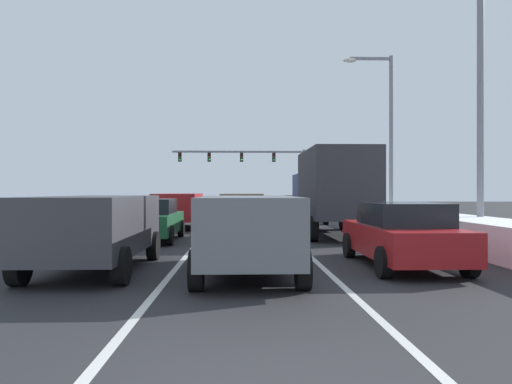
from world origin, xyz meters
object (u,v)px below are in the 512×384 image
Objects in this scene: sedan_black_center_lane_fourth at (243,208)px; traffic_light_gantry at (254,162)px; sedan_maroon_center_lane_second at (247,220)px; sedan_white_right_lane_third at (305,209)px; sedan_red_right_lane_nearest at (402,234)px; box_truck_right_lane_second at (332,188)px; suv_charcoal_left_lane_nearest at (97,226)px; suv_gray_center_lane_nearest at (248,227)px; sedan_green_left_lane_second at (151,220)px; suv_red_left_lane_third at (179,207)px; street_lamp_right_near at (471,82)px; suv_tan_center_lane_third at (241,207)px; sedan_navy_left_lane_fourth at (187,208)px; sedan_silver_right_lane_fourth at (294,206)px; street_lamp_right_mid at (385,125)px.

sedan_black_center_lane_fourth is 0.32× the size of traffic_light_gantry.
sedan_white_right_lane_third is at bearing 71.05° from sedan_maroon_center_lane_second.
box_truck_right_lane_second is at bearing 90.73° from sedan_red_right_lane_nearest.
sedan_black_center_lane_fourth is 0.92× the size of suv_charcoal_left_lane_nearest.
sedan_red_right_lane_nearest is 3.77m from suv_gray_center_lane_nearest.
box_truck_right_lane_second is 1.60× the size of sedan_black_center_lane_fourth.
sedan_green_left_lane_second is 6.08m from suv_red_left_lane_third.
sedan_black_center_lane_fourth is 0.49× the size of street_lamp_right_near.
sedan_white_right_lane_third is (-0.09, 15.94, 0.00)m from sedan_red_right_lane_nearest.
traffic_light_gantry reaches higher than sedan_white_right_lane_third.
suv_tan_center_lane_third is (-0.08, 13.40, 0.00)m from suv_gray_center_lane_nearest.
sedan_black_center_lane_fourth is 20.83m from traffic_light_gantry.
suv_gray_center_lane_nearest is 13.40m from suv_tan_center_lane_third.
sedan_red_right_lane_nearest and sedan_navy_left_lane_fourth have the same top height.
street_lamp_right_near reaches higher than box_truck_right_lane_second.
suv_tan_center_lane_third is 0.54× the size of street_lamp_right_near.
sedan_silver_right_lane_fourth is at bearing 66.25° from sedan_green_left_lane_second.
sedan_red_right_lane_nearest is 15.94m from sedan_white_right_lane_third.
sedan_red_right_lane_nearest is 1.00× the size of sedan_white_right_lane_third.
suv_red_left_lane_third is at bearing 87.61° from sedan_green_left_lane_second.
suv_gray_center_lane_nearest is (-3.55, -16.88, 0.25)m from sedan_white_right_lane_third.
sedan_green_left_lane_second is at bearing -117.74° from suv_tan_center_lane_third.
street_lamp_right_near reaches higher than sedan_green_left_lane_second.
sedan_white_right_lane_third is at bearing 90.34° from sedan_red_right_lane_nearest.
traffic_light_gantry reaches higher than suv_red_left_lane_third.
box_truck_right_lane_second is at bearing -124.48° from street_lamp_right_mid.
street_lamp_right_mid is at bearing -28.73° from sedan_white_right_lane_third.
suv_tan_center_lane_third is 7.06m from sedan_green_left_lane_second.
sedan_maroon_center_lane_second is at bearing 121.55° from sedan_red_right_lane_nearest.
street_lamp_right_near is 1.03× the size of street_lamp_right_mid.
sedan_black_center_lane_fourth and sedan_navy_left_lane_fourth have the same top height.
traffic_light_gantry is 35.62m from street_lamp_right_near.
sedan_maroon_center_lane_second is 0.92× the size of suv_tan_center_lane_third.
street_lamp_right_near reaches higher than suv_red_left_lane_third.
suv_red_left_lane_third is at bearing 103.24° from suv_gray_center_lane_nearest.
sedan_navy_left_lane_fourth is (-3.50, 13.10, 0.00)m from sedan_maroon_center_lane_second.
suv_red_left_lane_third is (-6.76, 12.29, 0.25)m from sedan_red_right_lane_nearest.
street_lamp_right_mid is (10.87, -5.11, 4.50)m from sedan_navy_left_lane_fourth.
sedan_silver_right_lane_fourth is 0.51× the size of street_lamp_right_mid.
suv_red_left_lane_third reaches higher than sedan_silver_right_lane_fourth.
sedan_red_right_lane_nearest is 7.46m from street_lamp_right_near.
sedan_maroon_center_lane_second is (0.08, 6.76, -0.25)m from suv_gray_center_lane_nearest.
street_lamp_right_mid is at bearing 8.17° from suv_red_left_lane_third.
suv_gray_center_lane_nearest is 1.09× the size of sedan_navy_left_lane_fourth.
sedan_white_right_lane_third is at bearing 43.74° from suv_tan_center_lane_third.
box_truck_right_lane_second is 1.47× the size of suv_tan_center_lane_third.
traffic_light_gantry is (1.29, 33.72, 4.12)m from sedan_maroon_center_lane_second.
suv_charcoal_left_lane_nearest is at bearing -90.04° from sedan_green_left_lane_second.
box_truck_right_lane_second is 0.79× the size of street_lamp_right_near.
suv_charcoal_left_lane_nearest reaches higher than sedan_black_center_lane_fourth.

